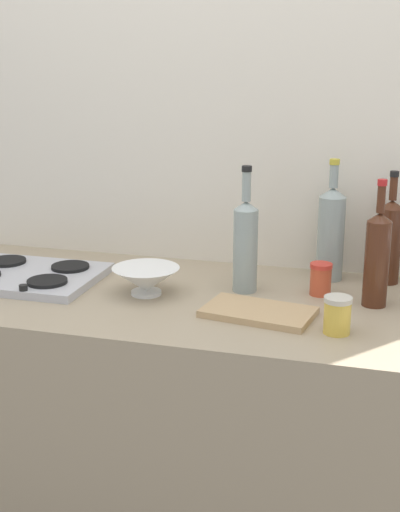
{
  "coord_description": "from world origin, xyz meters",
  "views": [
    {
      "loc": [
        0.51,
        -1.79,
        1.56
      ],
      "look_at": [
        0.0,
        0.0,
        1.02
      ],
      "focal_mm": 49.35,
      "sensor_mm": 36.0,
      "label": 1
    }
  ],
  "objects_px": {
    "wine_bottle_mid_left": "(377,257)",
    "wine_bottle_rightmost": "(331,232)",
    "wine_bottle_mid_right": "(245,244)",
    "cutting_board": "(258,312)",
    "wine_bottle_leftmost": "(389,240)",
    "condiment_jar_rear": "(337,315)",
    "condiment_jar_front": "(321,279)",
    "stovetop_hob": "(27,275)",
    "mixing_bowl": "(146,280)"
  },
  "relations": [
    {
      "from": "wine_bottle_mid_right",
      "to": "cutting_board",
      "type": "relative_size",
      "value": 1.28
    },
    {
      "from": "wine_bottle_mid_left",
      "to": "wine_bottle_mid_right",
      "type": "xyz_separation_m",
      "value": [
        -0.36,
        0.02,
        0.0
      ]
    },
    {
      "from": "condiment_jar_rear",
      "to": "condiment_jar_front",
      "type": "bearing_deg",
      "value": 104.48
    },
    {
      "from": "condiment_jar_front",
      "to": "stovetop_hob",
      "type": "bearing_deg",
      "value": -172.95
    },
    {
      "from": "wine_bottle_mid_right",
      "to": "condiment_jar_front",
      "type": "relative_size",
      "value": 3.93
    },
    {
      "from": "stovetop_hob",
      "to": "mixing_bowl",
      "type": "bearing_deg",
      "value": -3.57
    },
    {
      "from": "stovetop_hob",
      "to": "condiment_jar_rear",
      "type": "bearing_deg",
      "value": -10.19
    },
    {
      "from": "stovetop_hob",
      "to": "mixing_bowl",
      "type": "height_order",
      "value": "mixing_bowl"
    },
    {
      "from": "wine_bottle_mid_left",
      "to": "condiment_jar_rear",
      "type": "height_order",
      "value": "wine_bottle_mid_left"
    },
    {
      "from": "wine_bottle_leftmost",
      "to": "wine_bottle_rightmost",
      "type": "distance_m",
      "value": 0.17
    },
    {
      "from": "stovetop_hob",
      "to": "wine_bottle_mid_right",
      "type": "height_order",
      "value": "wine_bottle_mid_right"
    },
    {
      "from": "condiment_jar_front",
      "to": "condiment_jar_rear",
      "type": "distance_m",
      "value": 0.28
    },
    {
      "from": "wine_bottle_mid_right",
      "to": "condiment_jar_rear",
      "type": "distance_m",
      "value": 0.39
    },
    {
      "from": "condiment_jar_front",
      "to": "cutting_board",
      "type": "distance_m",
      "value": 0.25
    },
    {
      "from": "wine_bottle_leftmost",
      "to": "wine_bottle_mid_left",
      "type": "distance_m",
      "value": 0.22
    },
    {
      "from": "condiment_jar_rear",
      "to": "cutting_board",
      "type": "relative_size",
      "value": 0.33
    },
    {
      "from": "stovetop_hob",
      "to": "wine_bottle_leftmost",
      "type": "xyz_separation_m",
      "value": [
        1.04,
        0.27,
        0.12
      ]
    },
    {
      "from": "condiment_jar_rear",
      "to": "cutting_board",
      "type": "height_order",
      "value": "condiment_jar_rear"
    },
    {
      "from": "wine_bottle_mid_left",
      "to": "cutting_board",
      "type": "distance_m",
      "value": 0.35
    },
    {
      "from": "wine_bottle_mid_left",
      "to": "condiment_jar_front",
      "type": "relative_size",
      "value": 3.75
    },
    {
      "from": "cutting_board",
      "to": "wine_bottle_mid_left",
      "type": "bearing_deg",
      "value": 29.49
    },
    {
      "from": "cutting_board",
      "to": "wine_bottle_leftmost",
      "type": "bearing_deg",
      "value": 50.08
    },
    {
      "from": "stovetop_hob",
      "to": "wine_bottle_mid_right",
      "type": "relative_size",
      "value": 1.2
    },
    {
      "from": "wine_bottle_leftmost",
      "to": "mixing_bowl",
      "type": "xyz_separation_m",
      "value": [
        -0.65,
        -0.3,
        -0.09
      ]
    },
    {
      "from": "wine_bottle_mid_right",
      "to": "condiment_jar_front",
      "type": "xyz_separation_m",
      "value": [
        0.21,
        0.02,
        -0.09
      ]
    },
    {
      "from": "wine_bottle_rightmost",
      "to": "condiment_jar_rear",
      "type": "distance_m",
      "value": 0.44
    },
    {
      "from": "wine_bottle_mid_right",
      "to": "wine_bottle_rightmost",
      "type": "bearing_deg",
      "value": 38.65
    },
    {
      "from": "wine_bottle_mid_right",
      "to": "condiment_jar_rear",
      "type": "relative_size",
      "value": 3.88
    },
    {
      "from": "stovetop_hob",
      "to": "wine_bottle_mid_right",
      "type": "xyz_separation_m",
      "value": [
        0.65,
        0.08,
        0.13
      ]
    },
    {
      "from": "wine_bottle_mid_right",
      "to": "wine_bottle_rightmost",
      "type": "xyz_separation_m",
      "value": [
        0.22,
        0.18,
        0.01
      ]
    },
    {
      "from": "wine_bottle_rightmost",
      "to": "cutting_board",
      "type": "height_order",
      "value": "wine_bottle_rightmost"
    },
    {
      "from": "wine_bottle_rightmost",
      "to": "cutting_board",
      "type": "distance_m",
      "value": 0.41
    },
    {
      "from": "wine_bottle_mid_left",
      "to": "wine_bottle_rightmost",
      "type": "bearing_deg",
      "value": 125.23
    },
    {
      "from": "condiment_jar_front",
      "to": "cutting_board",
      "type": "bearing_deg",
      "value": -122.9
    },
    {
      "from": "wine_bottle_leftmost",
      "to": "condiment_jar_front",
      "type": "xyz_separation_m",
      "value": [
        -0.18,
        -0.17,
        -0.08
      ]
    },
    {
      "from": "wine_bottle_mid_right",
      "to": "mixing_bowl",
      "type": "xyz_separation_m",
      "value": [
        -0.26,
        -0.11,
        -0.1
      ]
    },
    {
      "from": "wine_bottle_mid_left",
      "to": "condiment_jar_front",
      "type": "bearing_deg",
      "value": 162.26
    },
    {
      "from": "stovetop_hob",
      "to": "wine_bottle_rightmost",
      "type": "relative_size",
      "value": 1.19
    },
    {
      "from": "wine_bottle_mid_right",
      "to": "cutting_board",
      "type": "height_order",
      "value": "wine_bottle_mid_right"
    },
    {
      "from": "wine_bottle_mid_right",
      "to": "wine_bottle_mid_left",
      "type": "bearing_deg",
      "value": -3.72
    },
    {
      "from": "wine_bottle_mid_right",
      "to": "condiment_jar_rear",
      "type": "bearing_deg",
      "value": -41.49
    },
    {
      "from": "condiment_jar_rear",
      "to": "wine_bottle_rightmost",
      "type": "bearing_deg",
      "value": 98.33
    },
    {
      "from": "condiment_jar_rear",
      "to": "cutting_board",
      "type": "bearing_deg",
      "value": 162.31
    },
    {
      "from": "condiment_jar_front",
      "to": "mixing_bowl",
      "type": "bearing_deg",
      "value": -164.51
    },
    {
      "from": "stovetop_hob",
      "to": "condiment_jar_front",
      "type": "xyz_separation_m",
      "value": [
        0.87,
        0.11,
        0.03
      ]
    },
    {
      "from": "stovetop_hob",
      "to": "cutting_board",
      "type": "bearing_deg",
      "value": -7.99
    },
    {
      "from": "wine_bottle_mid_left",
      "to": "condiment_jar_rear",
      "type": "distance_m",
      "value": 0.26
    },
    {
      "from": "stovetop_hob",
      "to": "condiment_jar_rear",
      "type": "distance_m",
      "value": 0.95
    },
    {
      "from": "wine_bottle_leftmost",
      "to": "wine_bottle_mid_right",
      "type": "xyz_separation_m",
      "value": [
        -0.39,
        -0.19,
        0.01
      ]
    },
    {
      "from": "wine_bottle_rightmost",
      "to": "wine_bottle_mid_left",
      "type": "bearing_deg",
      "value": -54.77
    }
  ]
}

